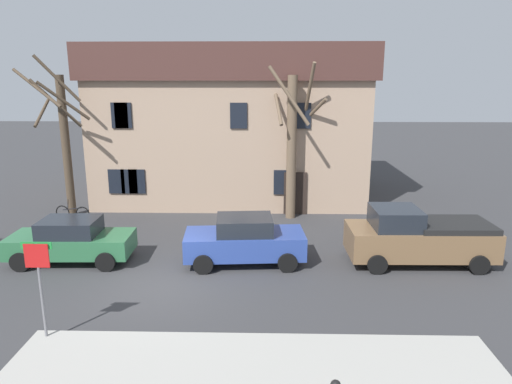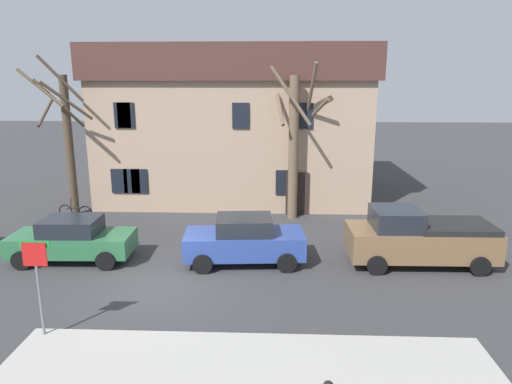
% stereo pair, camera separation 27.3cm
% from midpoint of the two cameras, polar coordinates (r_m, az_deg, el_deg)
% --- Properties ---
extents(ground_plane, '(120.00, 120.00, 0.00)m').
position_cam_midpoint_polar(ground_plane, '(15.36, -11.98, -11.36)').
color(ground_plane, '#38383A').
extents(building_main, '(14.36, 9.50, 8.12)m').
position_cam_midpoint_polar(building_main, '(26.53, -3.15, 8.69)').
color(building_main, tan).
rests_on(building_main, ground_plane).
extents(tree_bare_near, '(3.22, 2.68, 7.51)m').
position_cam_midpoint_polar(tree_bare_near, '(23.46, -23.08, 6.20)').
color(tree_bare_near, '#4C3D2D').
rests_on(tree_bare_near, ground_plane).
extents(tree_bare_mid, '(2.71, 2.71, 7.21)m').
position_cam_midpoint_polar(tree_bare_mid, '(21.44, 4.19, 6.28)').
color(tree_bare_mid, brown).
rests_on(tree_bare_mid, ground_plane).
extents(car_green_sedan, '(4.37, 2.05, 1.61)m').
position_cam_midpoint_polar(car_green_sedan, '(17.98, -22.33, -5.58)').
color(car_green_sedan, '#2D6B42').
rests_on(car_green_sedan, ground_plane).
extents(car_blue_sedan, '(4.36, 2.27, 1.73)m').
position_cam_midpoint_polar(car_blue_sedan, '(16.53, -1.90, -5.98)').
color(car_blue_sedan, '#2D4799').
rests_on(car_blue_sedan, ground_plane).
extents(pickup_truck_brown, '(5.10, 2.27, 2.04)m').
position_cam_midpoint_polar(pickup_truck_brown, '(17.43, 19.04, -5.27)').
color(pickup_truck_brown, brown).
rests_on(pickup_truck_brown, ground_plane).
extents(street_sign_pole, '(0.76, 0.07, 2.63)m').
position_cam_midpoint_polar(street_sign_pole, '(12.64, -25.87, -8.97)').
color(street_sign_pole, slate).
rests_on(street_sign_pole, ground_plane).
extents(bicycle_leaning, '(1.73, 0.35, 1.03)m').
position_cam_midpoint_polar(bicycle_leaning, '(23.26, -22.08, -2.43)').
color(bicycle_leaning, black).
rests_on(bicycle_leaning, ground_plane).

